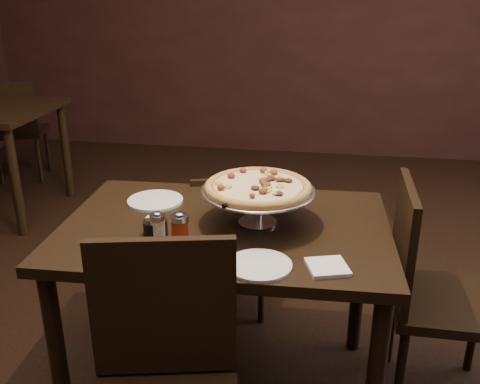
# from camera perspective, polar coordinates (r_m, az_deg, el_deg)

# --- Properties ---
(room) EXTENTS (6.04, 7.04, 2.84)m
(room) POSITION_cam_1_polar(r_m,az_deg,el_deg) (1.95, -1.89, 14.02)
(room) COLOR black
(room) RESTS_ON ground
(dining_table) EXTENTS (1.28, 0.88, 0.79)m
(dining_table) POSITION_cam_1_polar(r_m,az_deg,el_deg) (2.11, -1.57, -6.04)
(dining_table) COLOR black
(dining_table) RESTS_ON ground
(pizza_stand) EXTENTS (0.44, 0.44, 0.18)m
(pizza_stand) POSITION_cam_1_polar(r_m,az_deg,el_deg) (2.02, 1.93, 0.46)
(pizza_stand) COLOR #B8B8BF
(pizza_stand) RESTS_ON dining_table
(parmesan_shaker) EXTENTS (0.06, 0.06, 0.10)m
(parmesan_shaker) POSITION_cam_1_polar(r_m,az_deg,el_deg) (1.97, -8.78, -3.52)
(parmesan_shaker) COLOR beige
(parmesan_shaker) RESTS_ON dining_table
(pepper_flake_shaker) EXTENTS (0.07, 0.07, 0.11)m
(pepper_flake_shaker) POSITION_cam_1_polar(r_m,az_deg,el_deg) (1.92, -6.43, -3.79)
(pepper_flake_shaker) COLOR maroon
(pepper_flake_shaker) RESTS_ON dining_table
(packet_caddy) EXTENTS (0.09, 0.09, 0.07)m
(packet_caddy) POSITION_cam_1_polar(r_m,az_deg,el_deg) (2.00, -9.02, -3.71)
(packet_caddy) COLOR black
(packet_caddy) RESTS_ON dining_table
(napkin_stack) EXTENTS (0.16, 0.16, 0.01)m
(napkin_stack) POSITION_cam_1_polar(r_m,az_deg,el_deg) (1.78, 9.32, -7.90)
(napkin_stack) COLOR silver
(napkin_stack) RESTS_ON dining_table
(plate_left) EXTENTS (0.23, 0.23, 0.01)m
(plate_left) POSITION_cam_1_polar(r_m,az_deg,el_deg) (2.29, -9.03, -0.92)
(plate_left) COLOR silver
(plate_left) RESTS_ON dining_table
(plate_near) EXTENTS (0.22, 0.22, 0.01)m
(plate_near) POSITION_cam_1_polar(r_m,az_deg,el_deg) (1.77, 2.07, -7.80)
(plate_near) COLOR silver
(plate_near) RESTS_ON dining_table
(serving_spatula) EXTENTS (0.12, 0.12, 0.02)m
(serving_spatula) POSITION_cam_1_polar(r_m,az_deg,el_deg) (1.90, -0.99, -1.11)
(serving_spatula) COLOR #B8B8BF
(serving_spatula) RESTS_ON pizza_stand
(chair_far) EXTENTS (0.48, 0.48, 0.81)m
(chair_far) POSITION_cam_1_polar(r_m,az_deg,el_deg) (2.71, -1.19, -5.11)
(chair_far) COLOR black
(chair_far) RESTS_ON ground
(chair_side) EXTENTS (0.44, 0.44, 0.94)m
(chair_side) POSITION_cam_1_polar(r_m,az_deg,el_deg) (2.31, 19.61, -9.56)
(chair_side) COLOR black
(chair_side) RESTS_ON ground
(bg_chair_far) EXTENTS (0.51, 0.51, 0.89)m
(bg_chair_far) POSITION_cam_1_polar(r_m,az_deg,el_deg) (5.04, -22.65, 6.43)
(bg_chair_far) COLOR black
(bg_chair_far) RESTS_ON ground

